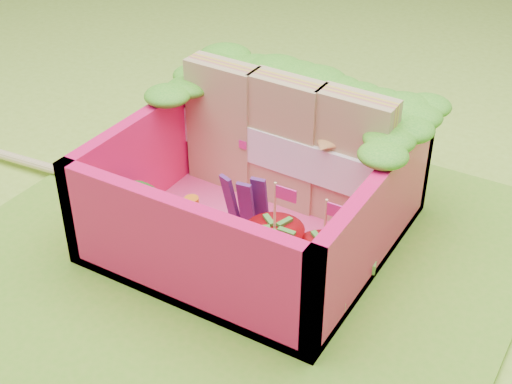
{
  "coord_description": "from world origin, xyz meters",
  "views": [
    {
      "loc": [
        1.48,
        -2.3,
        2.18
      ],
      "look_at": [
        0.0,
        0.19,
        0.28
      ],
      "focal_mm": 50.0,
      "sensor_mm": 36.0,
      "label": 1
    }
  ],
  "objects": [
    {
      "name": "strawberry_left",
      "position": [
        0.27,
        -0.11,
        0.22
      ],
      "size": [
        0.27,
        0.27,
        0.51
      ],
      "color": "red",
      "rests_on": "bento_floor"
    },
    {
      "name": "bento_floor",
      "position": [
        0.0,
        0.19,
        0.06
      ],
      "size": [
        1.3,
        1.3,
        0.05
      ],
      "primitive_type": "cube",
      "color": "#F83F88",
      "rests_on": "placemat"
    },
    {
      "name": "purple_wedges",
      "position": [
        0.03,
        0.05,
        0.27
      ],
      "size": [
        0.19,
        0.1,
        0.38
      ],
      "color": "#481A5D",
      "rests_on": "bento_floor"
    },
    {
      "name": "broccoli",
      "position": [
        -0.45,
        -0.12,
        0.24
      ],
      "size": [
        0.3,
        0.3,
        0.24
      ],
      "color": "#76AC53",
      "rests_on": "bento_floor"
    },
    {
      "name": "snap_peas",
      "position": [
        0.4,
        -0.04,
        0.11
      ],
      "size": [
        0.59,
        0.5,
        0.05
      ],
      "color": "#58B338",
      "rests_on": "bento_floor"
    },
    {
      "name": "sandwich_stack",
      "position": [
        0.01,
        0.48,
        0.42
      ],
      "size": [
        1.25,
        0.22,
        0.69
      ],
      "color": "tan",
      "rests_on": "bento_floor"
    },
    {
      "name": "carrot_sticks",
      "position": [
        -0.28,
        -0.11,
        0.2
      ],
      "size": [
        0.2,
        0.19,
        0.24
      ],
      "color": "orange",
      "rests_on": "bento_floor"
    },
    {
      "name": "placemat",
      "position": [
        0.0,
        0.0,
        0.01
      ],
      "size": [
        2.6,
        2.6,
        0.03
      ],
      "primitive_type": "cube",
      "color": "#6AAD27",
      "rests_on": "ground"
    },
    {
      "name": "bento_box",
      "position": [
        0.0,
        0.19,
        0.31
      ],
      "size": [
        1.3,
        1.3,
        0.55
      ],
      "color": "#F5145E",
      "rests_on": "placemat"
    },
    {
      "name": "ground",
      "position": [
        0.0,
        0.0,
        0.0
      ],
      "size": [
        14.0,
        14.0,
        0.0
      ],
      "primitive_type": "plane",
      "color": "#8FBB34",
      "rests_on": "ground"
    },
    {
      "name": "lettuce_ruffle",
      "position": [
        0.0,
        0.68,
        0.64
      ],
      "size": [
        1.43,
        0.83,
        0.11
      ],
      "color": "#238D19",
      "rests_on": "bento_box"
    },
    {
      "name": "strawberry_right",
      "position": [
        0.5,
        -0.09,
        0.21
      ],
      "size": [
        0.25,
        0.25,
        0.49
      ],
      "color": "red",
      "rests_on": "bento_floor"
    },
    {
      "name": "chopsticks",
      "position": [
        -1.01,
        0.12,
        0.05
      ],
      "size": [
        2.09,
        0.23,
        0.05
      ],
      "color": "tan",
      "rests_on": "placemat"
    }
  ]
}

